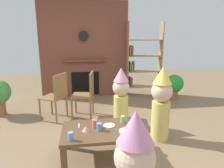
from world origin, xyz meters
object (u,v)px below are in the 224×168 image
object	(u,v)px
dining_chair_middle	(87,92)
potted_plant_tall	(174,85)
dining_chair_left	(57,94)
birthday_cake_slice	(86,129)
paper_cup_center	(123,119)
paper_cup_far_left	(71,136)
coffee_table	(98,134)
child_by_the_chairs	(121,96)
paper_cup_near_left	(99,127)
paper_cup_near_right	(94,124)
paper_plate_rear	(109,125)
child_in_pink	(161,102)
bookshelf	(141,63)
paper_plate_front	(126,131)

from	to	relation	value
dining_chair_middle	potted_plant_tall	distance (m)	2.35
dining_chair_left	dining_chair_middle	distance (m)	0.57
dining_chair_left	dining_chair_middle	size ratio (longest dim) A/B	1.00
birthday_cake_slice	dining_chair_middle	distance (m)	1.47
paper_cup_center	paper_cup_far_left	xyz separation A→B (m)	(-0.70, -0.40, 0.00)
coffee_table	child_by_the_chairs	distance (m)	1.06
paper_cup_far_left	dining_chair_left	size ratio (longest dim) A/B	0.11
coffee_table	paper_cup_near_left	bearing A→B (deg)	-56.96
paper_cup_near_left	paper_cup_center	xyz separation A→B (m)	(0.34, 0.19, 0.00)
potted_plant_tall	birthday_cake_slice	bearing A→B (deg)	-134.03
dining_chair_left	dining_chair_middle	world-z (taller)	same
paper_cup_near_right	dining_chair_left	world-z (taller)	dining_chair_left
coffee_table	paper_plate_rear	xyz separation A→B (m)	(0.16, 0.09, 0.07)
paper_cup_near_left	paper_plate_rear	distance (m)	0.19
paper_plate_rear	paper_cup_center	bearing A→B (deg)	21.54
paper_plate_rear	birthday_cake_slice	distance (m)	0.33
paper_cup_near_right	dining_chair_middle	world-z (taller)	dining_chair_middle
paper_cup_near_left	paper_plate_rear	xyz separation A→B (m)	(0.15, 0.11, -0.04)
coffee_table	paper_cup_far_left	size ratio (longest dim) A/B	9.04
paper_cup_near_right	child_in_pink	bearing A→B (deg)	16.38
birthday_cake_slice	coffee_table	bearing A→B (deg)	7.29
bookshelf	paper_cup_near_right	xyz separation A→B (m)	(-1.38, -2.64, -0.42)
coffee_table	paper_cup_near_right	size ratio (longest dim) A/B	8.71
paper_cup_near_left	potted_plant_tall	size ratio (longest dim) A/B	0.16
paper_plate_front	potted_plant_tall	distance (m)	2.97
paper_cup_near_right	paper_cup_far_left	xyz separation A→B (m)	(-0.30, -0.31, -0.00)
child_in_pink	paper_plate_front	bearing A→B (deg)	16.06
coffee_table	paper_cup_center	bearing A→B (deg)	24.35
birthday_cake_slice	child_in_pink	bearing A→B (deg)	19.01
paper_cup_near_right	paper_plate_rear	distance (m)	0.21
bookshelf	child_in_pink	size ratio (longest dim) A/B	1.65
dining_chair_left	potted_plant_tall	xyz separation A→B (m)	(2.76, 0.93, -0.14)
paper_cup_center	coffee_table	bearing A→B (deg)	-155.65
child_by_the_chairs	child_in_pink	bearing A→B (deg)	71.44
child_in_pink	dining_chair_middle	distance (m)	1.53
paper_cup_near_left	paper_cup_center	size ratio (longest dim) A/B	0.99
paper_plate_front	paper_cup_near_left	bearing A→B (deg)	167.14
bookshelf	child_in_pink	world-z (taller)	bookshelf
child_by_the_chairs	paper_cup_far_left	bearing A→B (deg)	-7.60
paper_cup_near_left	paper_cup_near_right	size ratio (longest dim) A/B	0.93
paper_cup_near_right	paper_plate_rear	world-z (taller)	paper_cup_near_right
child_by_the_chairs	potted_plant_tall	bearing A→B (deg)	157.99
paper_cup_far_left	dining_chair_left	xyz separation A→B (m)	(-0.33, 1.61, 0.05)
coffee_table	potted_plant_tall	bearing A→B (deg)	47.74
paper_plate_rear	dining_chair_left	distance (m)	1.54
paper_cup_near_right	dining_chair_left	distance (m)	1.45
paper_cup_near_right	birthday_cake_slice	bearing A→B (deg)	-141.55
paper_plate_front	child_by_the_chairs	xyz separation A→B (m)	(0.12, 1.02, 0.15)
paper_cup_near_right	paper_cup_far_left	bearing A→B (deg)	-133.78
paper_cup_near_right	child_in_pink	xyz separation A→B (m)	(1.04, 0.30, 0.15)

